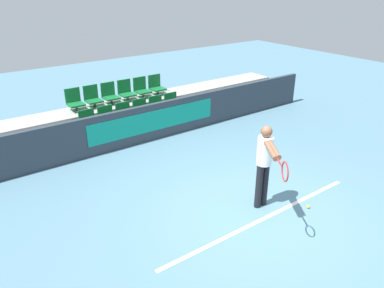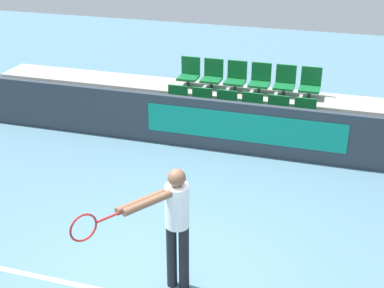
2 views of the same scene
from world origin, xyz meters
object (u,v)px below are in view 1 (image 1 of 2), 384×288
(stadium_chair_6, at_px, (75,101))
(stadium_chair_7, at_px, (93,97))
(stadium_chair_1, at_px, (107,119))
(stadium_chair_9, at_px, (126,91))
(stadium_chair_11, at_px, (156,86))
(stadium_chair_3, at_px, (142,111))
(stadium_chair_8, at_px, (110,94))
(stadium_chair_10, at_px, (142,88))
(tennis_player, at_px, (265,160))
(tennis_ball, at_px, (308,207))
(stadium_chair_4, at_px, (157,108))
(stadium_chair_2, at_px, (125,115))
(stadium_chair_0, at_px, (89,123))
(stadium_chair_5, at_px, (172,104))

(stadium_chair_6, relative_size, stadium_chair_7, 1.00)
(stadium_chair_1, xyz_separation_m, stadium_chair_9, (1.05, 0.91, 0.36))
(stadium_chair_1, relative_size, stadium_chair_11, 1.00)
(stadium_chair_6, bearing_deg, stadium_chair_3, -30.15)
(stadium_chair_6, height_order, stadium_chair_9, same)
(stadium_chair_1, relative_size, stadium_chair_8, 1.00)
(stadium_chair_1, xyz_separation_m, stadium_chair_10, (1.57, 0.91, 0.36))
(stadium_chair_8, relative_size, tennis_player, 0.35)
(stadium_chair_8, distance_m, stadium_chair_9, 0.52)
(stadium_chair_11, bearing_deg, tennis_ball, -93.16)
(stadium_chair_3, relative_size, stadium_chair_9, 1.00)
(stadium_chair_4, distance_m, tennis_ball, 5.38)
(stadium_chair_10, bearing_deg, tennis_ball, -88.37)
(tennis_player, bearing_deg, stadium_chair_3, 122.45)
(stadium_chair_2, bearing_deg, stadium_chair_10, 41.07)
(stadium_chair_0, distance_m, stadium_chair_8, 1.44)
(stadium_chair_2, xyz_separation_m, tennis_player, (0.50, -4.79, 0.41))
(stadium_chair_1, distance_m, stadium_chair_4, 1.57)
(stadium_chair_4, bearing_deg, stadium_chair_8, 138.93)
(stadium_chair_9, bearing_deg, stadium_chair_4, -60.15)
(stadium_chair_2, height_order, stadium_chair_6, stadium_chair_6)
(stadium_chair_5, distance_m, tennis_ball, 5.39)
(tennis_player, bearing_deg, stadium_chair_11, 112.11)
(stadium_chair_3, xyz_separation_m, stadium_chair_11, (1.05, 0.91, 0.36))
(stadium_chair_9, xyz_separation_m, tennis_ball, (0.70, -6.25, -0.96))
(stadium_chair_11, bearing_deg, stadium_chair_6, 180.00)
(stadium_chair_3, bearing_deg, stadium_chair_11, 41.07)
(stadium_chair_1, bearing_deg, stadium_chair_8, 60.15)
(stadium_chair_7, relative_size, stadium_chair_11, 1.00)
(stadium_chair_3, height_order, tennis_player, tennis_player)
(stadium_chair_6, height_order, stadium_chair_8, same)
(stadium_chair_8, relative_size, stadium_chair_10, 1.00)
(stadium_chair_4, bearing_deg, stadium_chair_10, 90.00)
(stadium_chair_3, xyz_separation_m, tennis_ball, (0.70, -5.34, -0.60))
(stadium_chair_1, bearing_deg, stadium_chair_6, 119.85)
(stadium_chair_9, bearing_deg, tennis_player, -90.28)
(stadium_chair_2, xyz_separation_m, stadium_chair_7, (-0.52, 0.91, 0.36))
(stadium_chair_4, distance_m, stadium_chair_10, 0.98)
(tennis_ball, bearing_deg, stadium_chair_7, 105.62)
(stadium_chair_5, bearing_deg, stadium_chair_0, 180.00)
(stadium_chair_1, height_order, stadium_chair_9, stadium_chair_9)
(stadium_chair_3, xyz_separation_m, tennis_player, (-0.03, -4.79, 0.41))
(stadium_chair_0, bearing_deg, stadium_chair_1, 0.00)
(stadium_chair_5, xyz_separation_m, stadium_chair_6, (-2.62, 0.91, 0.36))
(stadium_chair_3, bearing_deg, stadium_chair_9, 90.00)
(tennis_player, bearing_deg, stadium_chair_2, 128.69)
(stadium_chair_10, bearing_deg, stadium_chair_6, 180.00)
(stadium_chair_8, bearing_deg, stadium_chair_6, 180.00)
(stadium_chair_4, bearing_deg, stadium_chair_2, 180.00)
(stadium_chair_3, relative_size, stadium_chair_11, 1.00)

